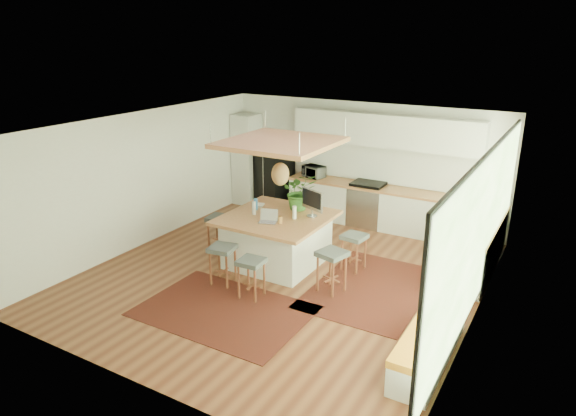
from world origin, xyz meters
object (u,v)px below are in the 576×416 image
Objects in this scene: island at (277,239)px; laptop at (268,216)px; stool_left_side at (220,233)px; stool_right_back at (354,251)px; stool_near_left at (223,265)px; monitor at (312,203)px; microwave at (314,170)px; island_plant at (299,195)px; stool_right_front at (331,272)px; stool_near_right at (252,277)px; fridge at (274,171)px.

laptop reaches higher than island.
stool_right_back is at bearing 11.08° from stool_left_side.
monitor reaches higher than stool_near_left.
monitor is at bearing 58.79° from stool_near_left.
stool_left_side is at bearing -87.71° from microwave.
island is 0.94m from island_plant.
stool_right_front is 0.98m from stool_right_back.
laptop is (-0.31, 1.00, 0.70)m from stool_near_right.
island_plant is (1.45, 0.63, 0.85)m from stool_left_side.
stool_near_left is 1.02× the size of stool_right_back.
laptop is (1.33, -0.30, 0.70)m from stool_left_side.
island_plant reaches higher than stool_right_back.
island_plant is at bearing 23.58° from stool_left_side.
laptop is 0.47× the size of island_plant.
stool_near_right is at bearing -12.85° from stool_near_left.
microwave is at bearing 121.99° from stool_right_front.
microwave is (-0.67, 2.76, 0.63)m from island.
stool_left_side is at bearing -176.62° from island.
stool_left_side is (-0.93, 1.13, 0.00)m from stool_near_left.
laptop is at bearing -62.71° from microwave.
island is 2.66× the size of stool_near_left.
stool_right_front is at bearing -28.20° from fridge.
fridge is at bearing 143.40° from stool_right_back.
monitor is (0.57, 0.31, 0.72)m from island.
island is 2.91m from microwave.
microwave is at bearing 131.34° from stool_right_back.
fridge is 2.39× the size of stool_near_left.
stool_near_left is 0.97× the size of stool_left_side.
microwave is (0.62, 2.84, 0.74)m from stool_left_side.
stool_right_front is (3.16, -3.31, -0.57)m from fridge.
laptop is (1.81, -3.15, 0.12)m from fridge.
microwave is 2.36m from island_plant.
island reaches higher than stool_left_side.
laptop reaches higher than stool_right_front.
stool_near_right is 1.34m from stool_right_front.
monitor reaches higher than island.
stool_right_back is 1.48m from island_plant.
island is 0.70m from laptop.
island is 2.58× the size of stool_left_side.
stool_left_side is at bearing 148.83° from laptop.
laptop is (0.04, -0.37, 0.58)m from island.
island_plant reaches higher than island.
microwave is 0.70× the size of island_plant.
island reaches higher than stool_right_back.
stool_right_front is (1.04, 0.84, 0.00)m from stool_near_right.
stool_near_left is 2.39m from stool_right_back.
stool_left_side is 1.45× the size of microwave.
stool_right_front is at bearing -43.45° from microwave.
monitor is (1.85, 0.39, 0.83)m from stool_left_side.
stool_left_side is at bearing 129.36° from stool_near_left.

